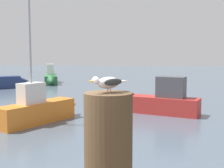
{
  "coord_description": "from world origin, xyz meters",
  "views": [
    {
      "loc": [
        1.45,
        -2.99,
        2.48
      ],
      "look_at": [
        1.09,
        -0.22,
        2.2
      ],
      "focal_mm": 48.25,
      "sensor_mm": 36.0,
      "label": 1
    }
  ],
  "objects_px": {
    "seagull": "(108,82)",
    "mooring_post": "(108,151)",
    "boat_orange": "(41,109)",
    "boat_green": "(51,78)",
    "boat_red": "(157,101)"
  },
  "relations": [
    {
      "from": "boat_green",
      "to": "boat_orange",
      "type": "xyz_separation_m",
      "value": [
        4.46,
        -13.99,
        0.04
      ]
    },
    {
      "from": "mooring_post",
      "to": "boat_orange",
      "type": "bearing_deg",
      "value": 114.54
    },
    {
      "from": "mooring_post",
      "to": "boat_orange",
      "type": "height_order",
      "value": "boat_orange"
    },
    {
      "from": "mooring_post",
      "to": "seagull",
      "type": "height_order",
      "value": "seagull"
    },
    {
      "from": "mooring_post",
      "to": "seagull",
      "type": "relative_size",
      "value": 3.24
    },
    {
      "from": "mooring_post",
      "to": "boat_red",
      "type": "distance_m",
      "value": 10.14
    },
    {
      "from": "boat_red",
      "to": "seagull",
      "type": "bearing_deg",
      "value": -93.54
    },
    {
      "from": "seagull",
      "to": "boat_red",
      "type": "distance_m",
      "value": 10.23
    },
    {
      "from": "mooring_post",
      "to": "boat_green",
      "type": "bearing_deg",
      "value": 110.23
    },
    {
      "from": "seagull",
      "to": "boat_green",
      "type": "xyz_separation_m",
      "value": [
        -8.05,
        21.87,
        -1.79
      ]
    },
    {
      "from": "mooring_post",
      "to": "boat_orange",
      "type": "relative_size",
      "value": 0.24
    },
    {
      "from": "mooring_post",
      "to": "seagull",
      "type": "xyz_separation_m",
      "value": [
        -0.0,
        -0.0,
        0.6
      ]
    },
    {
      "from": "seagull",
      "to": "boat_orange",
      "type": "distance_m",
      "value": 8.83
    },
    {
      "from": "seagull",
      "to": "boat_green",
      "type": "relative_size",
      "value": 0.06
    },
    {
      "from": "seagull",
      "to": "mooring_post",
      "type": "bearing_deg",
      "value": 46.23
    }
  ]
}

